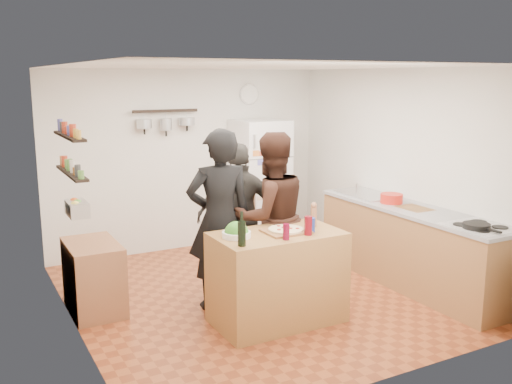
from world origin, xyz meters
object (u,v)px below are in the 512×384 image
pepper_mill (314,217)px  person_left (220,220)px  fridge (260,183)px  prep_island (277,277)px  salt_canister (311,225)px  salad_bowl (236,234)px  person_center (270,218)px  skillet (476,226)px  side_table (94,277)px  wall_clock (249,94)px  counter_run (411,247)px  red_bowl (392,198)px  person_back (240,217)px  wine_bottle (242,234)px

pepper_mill → person_left: size_ratio=0.10×
person_left → fridge: size_ratio=1.05×
prep_island → salt_canister: salt_canister is taller
salad_bowl → fridge: (1.57, 2.42, -0.04)m
person_center → skillet: (1.57, -1.37, 0.03)m
person_left → side_table: size_ratio=2.37×
salt_canister → wall_clock: 3.26m
fridge → person_center: bearing=-115.6°
counter_run → red_bowl: size_ratio=9.93×
person_left → fridge: bearing=-117.9°
person_left → wall_clock: size_ratio=6.31×
skillet → person_back: bearing=132.8°
side_table → fridge: bearing=26.6°
prep_island → red_bowl: bearing=14.5°
counter_run → fridge: bearing=108.1°
counter_run → salad_bowl: bearing=-177.1°
fridge → side_table: (-2.69, -1.35, -0.54)m
person_center → fridge: bearing=-112.7°
side_table → person_back: bearing=-3.7°
side_table → wall_clock: bearing=31.9°
salad_bowl → person_back: size_ratio=0.16×
prep_island → person_back: size_ratio=0.75×
person_left → red_bowl: 2.19m
salad_bowl → counter_run: size_ratio=0.10×
prep_island → person_center: size_ratio=0.68×
prep_island → person_center: (0.23, 0.55, 0.46)m
salt_canister → person_left: bearing=131.1°
person_center → person_back: bearing=-72.2°
salad_bowl → skillet: skillet is taller
salad_bowl → side_table: salad_bowl is taller
counter_run → person_center: bearing=167.3°
red_bowl → salt_canister: bearing=-158.9°
wall_clock → person_back: bearing=-120.4°
pepper_mill → wall_clock: 3.06m
salt_canister → counter_run: 1.71m
person_back → skillet: size_ratio=6.27×
person_left → person_back: bearing=-126.9°
prep_island → person_left: person_left is taller
prep_island → person_center: bearing=67.2°
pepper_mill → person_back: person_back is taller
wine_bottle → red_bowl: wine_bottle is taller
skillet → red_bowl: 1.30m
salad_bowl → person_center: bearing=37.3°
salt_canister → wall_clock: bearing=73.7°
wine_bottle → fridge: size_ratio=0.12×
counter_run → salt_canister: bearing=-169.8°
fridge → wall_clock: 1.29m
wine_bottle → person_back: size_ratio=0.13×
salad_bowl → wall_clock: bearing=60.2°
red_bowl → side_table: red_bowl is taller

